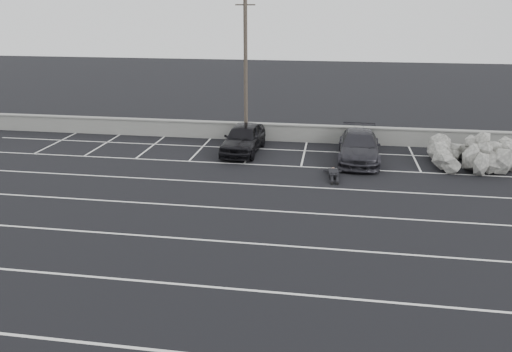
% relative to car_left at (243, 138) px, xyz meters
% --- Properties ---
extents(ground, '(120.00, 120.00, 0.00)m').
position_rel_car_left_xyz_m(ground, '(2.43, -11.21, -0.80)').
color(ground, black).
rests_on(ground, ground).
extents(seawall, '(50.00, 0.45, 1.06)m').
position_rel_car_left_xyz_m(seawall, '(2.43, 2.79, -0.26)').
color(seawall, gray).
rests_on(seawall, ground).
extents(stall_lines, '(36.00, 20.05, 0.01)m').
position_rel_car_left_xyz_m(stall_lines, '(2.34, -6.81, -0.80)').
color(stall_lines, silver).
rests_on(stall_lines, ground).
extents(car_left, '(2.18, 4.83, 1.61)m').
position_rel_car_left_xyz_m(car_left, '(0.00, 0.00, 0.00)').
color(car_left, black).
rests_on(car_left, ground).
extents(car_right, '(2.29, 5.35, 1.54)m').
position_rel_car_left_xyz_m(car_right, '(6.38, -0.56, -0.04)').
color(car_right, '#25242A').
rests_on(car_right, ground).
extents(utility_pole, '(1.13, 0.23, 8.48)m').
position_rel_car_left_xyz_m(utility_pole, '(-0.20, 1.99, 3.49)').
color(utility_pole, '#4C4238').
rests_on(utility_pole, ground).
extents(trash_bin, '(0.64, 0.64, 0.83)m').
position_rel_car_left_xyz_m(trash_bin, '(12.55, 1.70, -0.38)').
color(trash_bin, '#252527').
rests_on(trash_bin, ground).
extents(riprap_pile, '(4.80, 3.98, 1.60)m').
position_rel_car_left_xyz_m(riprap_pile, '(12.09, -0.82, -0.25)').
color(riprap_pile, '#A4A29A').
rests_on(riprap_pile, ground).
extents(person, '(1.29, 2.65, 0.51)m').
position_rel_car_left_xyz_m(person, '(5.09, -3.39, -0.55)').
color(person, black).
rests_on(person, ground).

